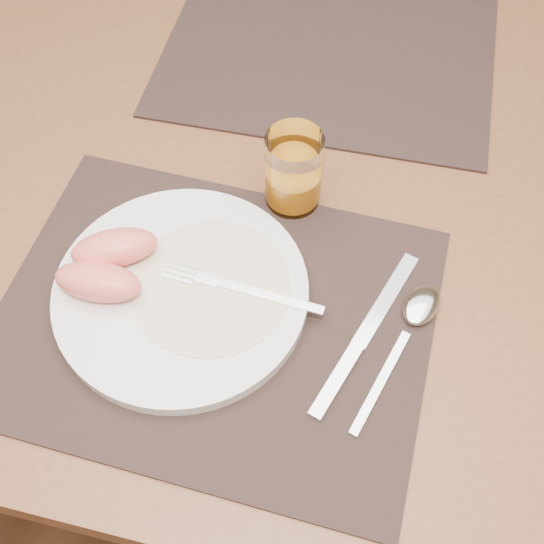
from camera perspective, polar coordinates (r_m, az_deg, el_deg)
The scene contains 11 objects.
ground at distance 1.49m, azimuth 0.34°, elevation -10.91°, with size 5.00×5.00×0.00m, color brown.
table at distance 0.91m, azimuth 0.56°, elevation 5.15°, with size 1.40×0.90×0.75m.
placemat_near at distance 0.72m, azimuth -4.87°, elevation -3.83°, with size 0.45×0.35×0.00m, color #2E201C.
placemat_far at distance 0.99m, azimuth 4.73°, elevation 17.77°, with size 0.45×0.35×0.00m, color #2E201C.
plate at distance 0.73m, azimuth -7.60°, elevation -1.67°, with size 0.27×0.27×0.02m, color white.
plate_dressing at distance 0.72m, azimuth -5.17°, elevation -1.13°, with size 0.17×0.17×0.00m.
fork at distance 0.72m, azimuth -3.62°, elevation -1.11°, with size 0.18×0.03×0.00m.
knife at distance 0.70m, azimuth 7.19°, elevation -6.13°, with size 0.08×0.21×0.01m.
spoon at distance 0.73m, azimuth 11.94°, elevation -3.55°, with size 0.08×0.19×0.01m.
juice_glass at distance 0.77m, azimuth 1.80°, elevation 8.23°, with size 0.06×0.06×0.10m.
grapefruit_wedges at distance 0.73m, azimuth -13.69°, elevation 0.61°, with size 0.10×0.11×0.04m.
Camera 1 is at (0.12, -0.55, 1.38)m, focal length 45.00 mm.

